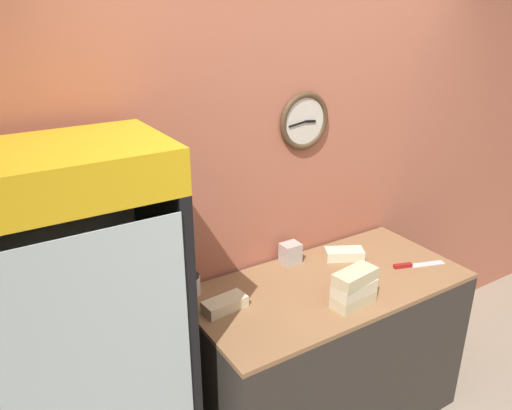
% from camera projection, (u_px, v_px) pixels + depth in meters
% --- Properties ---
extents(wall_back, '(5.20, 0.09, 2.70)m').
position_uv_depth(wall_back, '(287.00, 187.00, 2.89)').
color(wall_back, '#B7664C').
rests_on(wall_back, ground_plane).
extents(prep_counter, '(1.54, 0.74, 0.93)m').
position_uv_depth(prep_counter, '(325.00, 352.00, 2.90)').
color(prep_counter, '#332D28').
rests_on(prep_counter, ground_plane).
extents(beverage_cooler, '(0.79, 0.61, 1.88)m').
position_uv_depth(beverage_cooler, '(81.00, 335.00, 2.14)').
color(beverage_cooler, black).
rests_on(beverage_cooler, ground_plane).
extents(sandwich_stack_bottom, '(0.24, 0.13, 0.06)m').
position_uv_depth(sandwich_stack_bottom, '(353.00, 299.00, 2.51)').
color(sandwich_stack_bottom, beige).
rests_on(sandwich_stack_bottom, prep_counter).
extents(sandwich_stack_middle, '(0.24, 0.14, 0.06)m').
position_uv_depth(sandwich_stack_middle, '(354.00, 288.00, 2.49)').
color(sandwich_stack_middle, beige).
rests_on(sandwich_stack_middle, sandwich_stack_bottom).
extents(sandwich_stack_top, '(0.25, 0.14, 0.06)m').
position_uv_depth(sandwich_stack_top, '(355.00, 277.00, 2.47)').
color(sandwich_stack_top, beige).
rests_on(sandwich_stack_top, sandwich_stack_middle).
extents(sandwich_flat_left, '(0.23, 0.12, 0.06)m').
position_uv_depth(sandwich_flat_left, '(225.00, 304.00, 2.48)').
color(sandwich_flat_left, beige).
rests_on(sandwich_flat_left, prep_counter).
extents(sandwich_flat_right, '(0.25, 0.20, 0.06)m').
position_uv_depth(sandwich_flat_right, '(344.00, 254.00, 2.97)').
color(sandwich_flat_right, beige).
rests_on(sandwich_flat_right, prep_counter).
extents(chefs_knife, '(0.31, 0.13, 0.02)m').
position_uv_depth(chefs_knife, '(412.00, 265.00, 2.89)').
color(chefs_knife, silver).
rests_on(chefs_knife, prep_counter).
extents(condiment_jar, '(0.10, 0.10, 0.11)m').
position_uv_depth(condiment_jar, '(191.00, 285.00, 2.60)').
color(condiment_jar, silver).
rests_on(condiment_jar, prep_counter).
extents(napkin_dispenser, '(0.11, 0.09, 0.12)m').
position_uv_depth(napkin_dispenser, '(290.00, 253.00, 2.91)').
color(napkin_dispenser, '#B7B2AD').
rests_on(napkin_dispenser, prep_counter).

